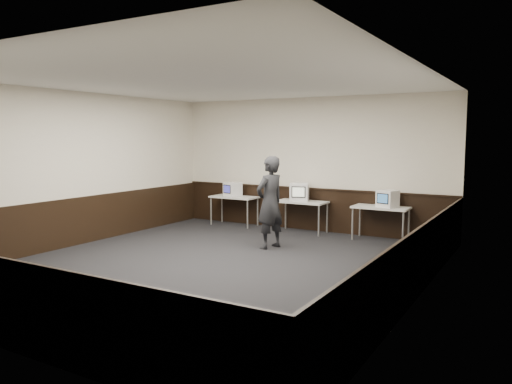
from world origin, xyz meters
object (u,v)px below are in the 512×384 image
at_px(desk_center, 302,204).
at_px(emac_left, 233,189).
at_px(emac_center, 299,192).
at_px(person, 270,202).
at_px(desk_left, 234,199).
at_px(desk_right, 381,210).
at_px(emac_right, 388,199).

distance_m(desk_center, emac_left, 1.96).
distance_m(emac_center, person, 1.86).
relative_size(desk_center, person, 0.64).
height_order(desk_left, person, person).
xyz_separation_m(desk_right, emac_left, (-3.85, -0.00, 0.25)).
relative_size(desk_center, emac_center, 2.11).
bearing_deg(desk_right, person, -132.98).
bearing_deg(emac_center, desk_left, 160.07).
bearing_deg(emac_right, emac_center, -164.03).
height_order(desk_right, emac_left, emac_left).
xyz_separation_m(emac_left, emac_right, (3.99, -0.02, 0.01)).
bearing_deg(emac_center, desk_center, -2.43).
xyz_separation_m(desk_center, emac_center, (-0.05, -0.02, 0.29)).
relative_size(desk_right, emac_left, 2.63).
distance_m(desk_left, desk_right, 3.80).
bearing_deg(emac_left, person, -25.54).
bearing_deg(desk_center, desk_left, 180.00).
relative_size(emac_left, person, 0.24).
bearing_deg(desk_left, emac_left, -178.68).
height_order(desk_center, emac_right, emac_right).
distance_m(emac_right, person, 2.64).
bearing_deg(desk_right, desk_center, 180.00).
bearing_deg(emac_right, desk_left, -164.21).
xyz_separation_m(desk_left, desk_right, (3.80, 0.00, 0.00)).
bearing_deg(emac_right, emac_left, -164.19).
height_order(desk_left, desk_center, same).
bearing_deg(desk_center, emac_center, -162.99).
xyz_separation_m(desk_right, emac_right, (0.14, -0.02, 0.26)).
relative_size(desk_left, person, 0.64).
xyz_separation_m(desk_center, person, (0.16, -1.86, 0.26)).
distance_m(desk_center, emac_center, 0.29).
xyz_separation_m(desk_left, emac_left, (-0.05, -0.00, 0.25)).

